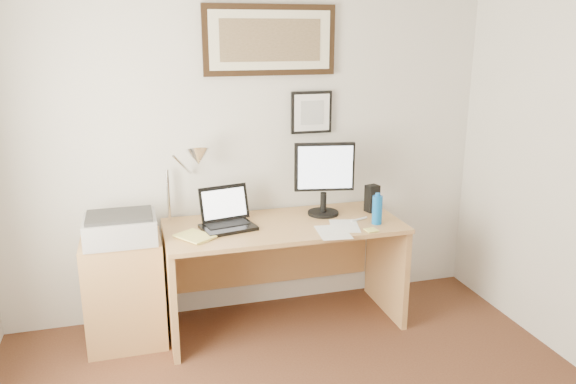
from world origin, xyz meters
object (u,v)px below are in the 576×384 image
object	(u,v)px
book	(184,240)
printer	(120,228)
lcd_monitor	(324,175)
side_cabinet	(125,291)
laptop	(227,218)
water_bottle	(377,210)
desk	(281,252)

from	to	relation	value
book	printer	size ratio (longest dim) A/B	0.53
lcd_monitor	side_cabinet	bearing A→B (deg)	-177.33
laptop	side_cabinet	bearing A→B (deg)	179.75
book	laptop	world-z (taller)	laptop
side_cabinet	laptop	size ratio (longest dim) A/B	1.91
laptop	lcd_monitor	distance (m)	0.75
side_cabinet	book	bearing A→B (deg)	-28.45
water_bottle	laptop	size ratio (longest dim) A/B	0.51
book	desk	distance (m)	0.77
book	printer	world-z (taller)	printer
side_cabinet	printer	size ratio (longest dim) A/B	1.66
desk	laptop	distance (m)	0.48
book	laptop	xyz separation A→B (m)	(0.30, 0.21, 0.05)
side_cabinet	water_bottle	world-z (taller)	water_bottle
side_cabinet	laptop	distance (m)	0.82
desk	laptop	size ratio (longest dim) A/B	4.19
laptop	lcd_monitor	xyz separation A→B (m)	(0.71, 0.07, 0.23)
water_bottle	book	bearing A→B (deg)	179.66
side_cabinet	desk	distance (m)	1.08
lcd_monitor	printer	size ratio (longest dim) A/B	1.18
book	lcd_monitor	world-z (taller)	lcd_monitor
book	lcd_monitor	xyz separation A→B (m)	(1.01, 0.27, 0.28)
side_cabinet	book	distance (m)	0.59
water_bottle	lcd_monitor	distance (m)	0.44
book	lcd_monitor	size ratio (longest dim) A/B	0.45
water_bottle	desk	xyz separation A→B (m)	(-0.61, 0.25, -0.33)
water_bottle	book	xyz separation A→B (m)	(-1.29, 0.01, -0.09)
printer	side_cabinet	bearing A→B (deg)	100.89
water_bottle	lcd_monitor	bearing A→B (deg)	135.17
side_cabinet	laptop	bearing A→B (deg)	-0.25
water_bottle	printer	size ratio (longest dim) A/B	0.44
desk	book	bearing A→B (deg)	-160.39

